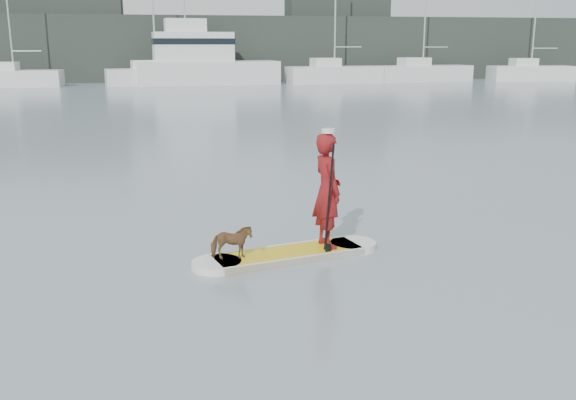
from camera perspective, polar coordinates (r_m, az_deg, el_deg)
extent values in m
plane|color=slate|center=(11.56, -13.20, -4.22)|extent=(140.00, 140.00, 0.00)
cube|color=gold|center=(10.76, 0.00, -4.87)|extent=(2.62, 1.35, 0.12)
cylinder|color=silver|center=(10.35, -6.37, -5.73)|extent=(0.80, 0.80, 0.12)
cylinder|color=silver|center=(11.30, 5.82, -4.02)|extent=(0.80, 0.80, 0.12)
cube|color=silver|center=(11.09, -0.78, -4.31)|extent=(2.45, 0.63, 0.12)
cube|color=silver|center=(10.44, 0.83, -5.46)|extent=(2.45, 0.63, 0.12)
imported|color=maroon|center=(10.78, 3.51, 0.85)|extent=(0.57, 0.77, 1.94)
cylinder|color=silver|center=(10.61, 3.59, 6.16)|extent=(0.22, 0.22, 0.07)
imported|color=#53361C|center=(10.32, -5.06, -3.77)|extent=(0.68, 0.34, 0.56)
cylinder|color=black|center=(10.50, 3.66, -0.03)|extent=(0.10, 0.30, 1.89)
cube|color=black|center=(10.75, 3.59, -4.70)|extent=(0.10, 0.04, 0.32)
cube|color=silver|center=(58.20, -23.13, 9.90)|extent=(7.59, 2.82, 1.34)
cube|color=silver|center=(58.35, -23.95, 10.82)|extent=(2.17, 1.84, 0.67)
cylinder|color=#B7B7BC|center=(58.19, -23.64, 15.17)|extent=(0.13, 0.13, 9.41)
cylinder|color=#B7B7BC|center=(57.86, -22.21, 12.16)|extent=(2.31, 0.20, 0.10)
cube|color=silver|center=(57.10, -11.63, 10.68)|extent=(8.68, 3.83, 1.40)
cube|color=silver|center=(56.95, -12.54, 11.68)|extent=(2.59, 2.15, 0.70)
cylinder|color=#B7B7BC|center=(57.13, -11.94, 16.78)|extent=(0.14, 0.14, 10.78)
cylinder|color=#B7B7BC|center=(57.22, -10.53, 13.03)|extent=(2.38, 0.46, 0.10)
cube|color=silver|center=(58.76, 4.13, 11.04)|extent=(8.70, 3.54, 1.48)
cube|color=silver|center=(58.43, 3.36, 12.13)|extent=(2.55, 2.14, 0.74)
cylinder|color=#B7B7BC|center=(58.79, 4.24, 17.04)|extent=(0.15, 0.15, 10.82)
cylinder|color=#B7B7BC|center=(59.15, 5.37, 13.40)|extent=(2.54, 0.34, 0.11)
cube|color=silver|center=(62.60, 11.86, 10.95)|extent=(9.53, 3.89, 1.47)
cube|color=silver|center=(62.11, 11.15, 11.98)|extent=(2.81, 2.23, 0.74)
cylinder|color=#B7B7BC|center=(63.18, 12.99, 13.11)|extent=(2.52, 0.42, 0.11)
cube|color=silver|center=(57.33, -7.14, 11.16)|extent=(12.43, 4.71, 1.99)
cube|color=silver|center=(57.11, -8.44, 13.33)|extent=(6.91, 3.53, 2.44)
cube|color=silver|center=(57.06, -9.14, 15.08)|extent=(3.56, 2.33, 1.11)
cube|color=black|center=(57.11, -8.46, 13.77)|extent=(7.04, 3.61, 0.50)
cylinder|color=#B7B7BC|center=(57.11, -9.19, 16.53)|extent=(0.11, 0.11, 1.77)
cube|color=black|center=(64.01, -11.64, 13.04)|extent=(90.00, 6.00, 6.00)
cube|color=black|center=(65.87, -20.68, 13.78)|extent=(14.00, 4.00, 9.00)
cube|color=black|center=(67.30, 4.32, 14.15)|extent=(10.00, 4.00, 8.00)
cube|color=silver|center=(66.13, 20.75, 10.48)|extent=(7.95, 3.46, 1.42)
cube|color=silver|center=(65.77, 20.21, 11.44)|extent=(2.35, 2.07, 0.71)
cylinder|color=#B7B7BC|center=(66.16, 21.21, 15.79)|extent=(0.14, 0.14, 10.89)
cylinder|color=#B7B7BC|center=(66.60, 21.89, 12.41)|extent=(2.43, 0.37, 0.10)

